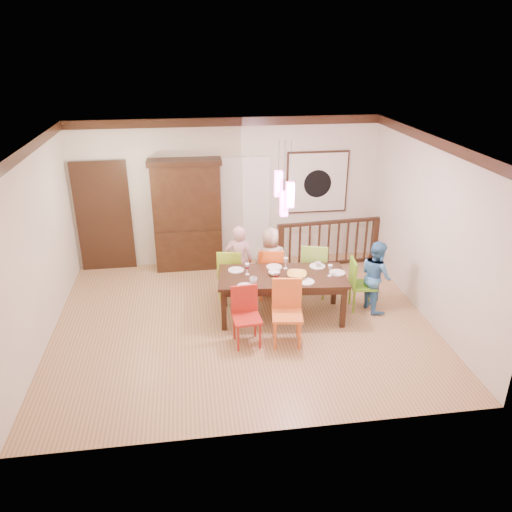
{
  "coord_description": "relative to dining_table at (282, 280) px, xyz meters",
  "views": [
    {
      "loc": [
        -0.76,
        -6.98,
        4.24
      ],
      "look_at": [
        0.26,
        0.31,
        1.02
      ],
      "focal_mm": 35.0,
      "sensor_mm": 36.0,
      "label": 1
    }
  ],
  "objects": [
    {
      "name": "small_bowl",
      "position": [
        -0.12,
        0.03,
        0.12
      ],
      "size": [
        0.24,
        0.24,
        0.06
      ],
      "primitive_type": "imported",
      "rotation": [
        0.0,
        0.0,
        -0.32
      ],
      "color": "white",
      "rests_on": "dining_table"
    },
    {
      "name": "wine_glass_a",
      "position": [
        -0.55,
        0.1,
        0.18
      ],
      "size": [
        0.08,
        0.08,
        0.19
      ],
      "primitive_type": null,
      "color": "#590C19",
      "rests_on": "dining_table"
    },
    {
      "name": "plate_far_right",
      "position": [
        0.64,
        0.24,
        0.09
      ],
      "size": [
        0.26,
        0.26,
        0.01
      ],
      "primitive_type": "cylinder",
      "color": "white",
      "rests_on": "dining_table"
    },
    {
      "name": "crown_molding",
      "position": [
        -0.66,
        -0.1,
        2.16
      ],
      "size": [
        6.0,
        5.0,
        0.16
      ],
      "primitive_type": null,
      "color": "black",
      "rests_on": "wall_back"
    },
    {
      "name": "chair_end_right",
      "position": [
        1.4,
        0.06,
        -0.15
      ],
      "size": [
        0.45,
        0.45,
        0.9
      ],
      "rotation": [
        0.0,
        0.0,
        1.46
      ],
      "color": "#61A71D",
      "rests_on": "floor"
    },
    {
      "name": "person_end_right",
      "position": [
        1.6,
        0.04,
        -0.05
      ],
      "size": [
        0.57,
        0.67,
        1.22
      ],
      "primitive_type": "imported",
      "rotation": [
        0.0,
        0.0,
        1.76
      ],
      "color": "#4383BD",
      "rests_on": "floor"
    },
    {
      "name": "china_hutch",
      "position": [
        -1.47,
        2.19,
        0.43
      ],
      "size": [
        1.38,
        0.46,
        2.18
      ],
      "color": "black",
      "rests_on": "floor"
    },
    {
      "name": "balustrade",
      "position": [
        1.3,
        1.85,
        -0.16
      ],
      "size": [
        2.13,
        0.25,
        0.96
      ],
      "rotation": [
        0.0,
        0.0,
        0.08
      ],
      "color": "black",
      "rests_on": "floor"
    },
    {
      "name": "wine_glass_d",
      "position": [
        0.75,
        -0.13,
        0.18
      ],
      "size": [
        0.08,
        0.08,
        0.19
      ],
      "primitive_type": null,
      "color": "silver",
      "rests_on": "dining_table"
    },
    {
      "name": "chair_far_left",
      "position": [
        -0.77,
        0.83,
        -0.14
      ],
      "size": [
        0.48,
        0.48,
        0.92
      ],
      "rotation": [
        0.0,
        0.0,
        2.99
      ],
      "color": "#A0CD2A",
      "rests_on": "floor"
    },
    {
      "name": "chair_near_mid",
      "position": [
        -0.07,
        -0.8,
        -0.1
      ],
      "size": [
        0.5,
        0.5,
        0.99
      ],
      "rotation": [
        0.0,
        0.0,
        -0.14
      ],
      "color": "orange",
      "rests_on": "floor"
    },
    {
      "name": "wall_back",
      "position": [
        -0.66,
        2.4,
        0.79
      ],
      "size": [
        6.0,
        0.0,
        6.0
      ],
      "primitive_type": "plane",
      "rotation": [
        1.57,
        0.0,
        0.0
      ],
      "color": "beige",
      "rests_on": "floor"
    },
    {
      "name": "dining_table",
      "position": [
        0.0,
        0.0,
        0.0
      ],
      "size": [
        2.12,
        1.12,
        0.75
      ],
      "rotation": [
        0.0,
        0.0,
        -0.1
      ],
      "color": "black",
      "rests_on": "floor"
    },
    {
      "name": "plate_near_left",
      "position": [
        -0.64,
        -0.33,
        0.09
      ],
      "size": [
        0.26,
        0.26,
        0.01
      ],
      "primitive_type": "cylinder",
      "color": "white",
      "rests_on": "dining_table"
    },
    {
      "name": "painting",
      "position": [
        1.14,
        2.36,
        0.94
      ],
      "size": [
        1.25,
        0.06,
        1.25
      ],
      "color": "black",
      "rests_on": "wall_back"
    },
    {
      "name": "person_far_mid",
      "position": [
        -0.04,
        0.85,
        -0.04
      ],
      "size": [
        0.64,
        0.45,
        1.24
      ],
      "primitive_type": "imported",
      "rotation": [
        0.0,
        0.0,
        3.05
      ],
      "color": "#CAAF98",
      "rests_on": "floor"
    },
    {
      "name": "chair_far_mid",
      "position": [
        -0.06,
        0.71,
        -0.12
      ],
      "size": [
        0.49,
        0.49,
        0.95
      ],
      "rotation": [
        0.0,
        0.0,
        2.99
      ],
      "color": "#D65014",
      "rests_on": "floor"
    },
    {
      "name": "cup_right",
      "position": [
        0.64,
        0.21,
        0.13
      ],
      "size": [
        0.12,
        0.12,
        0.1
      ],
      "primitive_type": "imported",
      "rotation": [
        0.0,
        0.0,
        0.19
      ],
      "color": "silver",
      "rests_on": "dining_table"
    },
    {
      "name": "plate_end_right",
      "position": [
        0.9,
        -0.05,
        0.09
      ],
      "size": [
        0.26,
        0.26,
        0.01
      ],
      "primitive_type": "cylinder",
      "color": "white",
      "rests_on": "dining_table"
    },
    {
      "name": "plate_far_left",
      "position": [
        -0.72,
        0.28,
        0.09
      ],
      "size": [
        0.26,
        0.26,
        0.01
      ],
      "primitive_type": "cylinder",
      "color": "white",
      "rests_on": "dining_table"
    },
    {
      "name": "chair_far_right",
      "position": [
        0.71,
        0.68,
        -0.09
      ],
      "size": [
        0.57,
        0.57,
        1.01
      ],
      "rotation": [
        0.0,
        0.0,
        2.84
      ],
      "color": "#77A836",
      "rests_on": "floor"
    },
    {
      "name": "pendant_cluster",
      "position": [
        0.0,
        -0.0,
        1.44
      ],
      "size": [
        0.27,
        0.21,
        1.14
      ],
      "color": "#E845AD",
      "rests_on": "ceiling"
    },
    {
      "name": "wine_glass_c",
      "position": [
        -0.15,
        -0.27,
        0.18
      ],
      "size": [
        0.08,
        0.08,
        0.19
      ],
      "primitive_type": null,
      "color": "#590C19",
      "rests_on": "dining_table"
    },
    {
      "name": "wall_right",
      "position": [
        2.34,
        -0.1,
        0.79
      ],
      "size": [
        0.0,
        5.0,
        5.0
      ],
      "primitive_type": "plane",
      "rotation": [
        1.57,
        0.0,
        -1.57
      ],
      "color": "beige",
      "rests_on": "floor"
    },
    {
      "name": "wall_left",
      "position": [
        -3.66,
        -0.1,
        0.79
      ],
      "size": [
        0.0,
        5.0,
        5.0
      ],
      "primitive_type": "plane",
      "rotation": [
        1.57,
        0.0,
        1.57
      ],
      "color": "beige",
      "rests_on": "floor"
    },
    {
      "name": "white_doorway",
      "position": [
        -0.31,
        2.36,
        0.39
      ],
      "size": [
        0.97,
        0.05,
        2.22
      ],
      "primitive_type": "cube",
      "color": "silver",
      "rests_on": "wall_back"
    },
    {
      "name": "panel_door",
      "position": [
        -3.06,
        2.35,
        0.39
      ],
      "size": [
        1.04,
        0.07,
        2.24
      ],
      "primitive_type": "cube",
      "color": "black",
      "rests_on": "wall_back"
    },
    {
      "name": "wine_glass_b",
      "position": [
        0.1,
        0.24,
        0.18
      ],
      "size": [
        0.08,
        0.08,
        0.19
      ],
      "primitive_type": null,
      "color": "silver",
      "rests_on": "dining_table"
    },
    {
      "name": "serving_bowl",
      "position": [
        0.22,
        -0.11,
        0.12
      ],
      "size": [
        0.38,
        0.38,
        0.08
      ],
      "primitive_type": "imported",
      "rotation": [
        0.0,
        0.0,
        -0.24
      ],
      "color": "gold",
      "rests_on": "dining_table"
    },
    {
      "name": "plate_far_mid",
      "position": [
        -0.08,
        0.31,
        0.09
      ],
      "size": [
        0.26,
        0.26,
        0.01
      ],
      "primitive_type": "cylinder",
      "color": "white",
      "rests_on": "dining_table"
    },
    {
      "name": "person_far_left",
      "position": [
        -0.61,
        0.84,
        -0.01
      ],
      "size": [
        0.52,
        0.38,
        1.31
      ],
      "primitive_type": "imported",
      "rotation": [
        0.0,
        0.0,
        3.01
      ],
      "color": "beige",
      "rests_on": "floor"
    },
    {
      "name": "plate_near_mid",
      "position": [
        0.32,
        -0.3,
        0.09
      ],
      "size": [
        0.26,
        0.26,
        0.01
      ],
      "primitive_type": "cylinder",
      "color": "white",
      "rests_on": "dining_table"
    },
    {
      "name": "napkin",
      "position": [
        -0.09,
        -0.31,
        0.09
      ],
      "size": [
        0.18,
        0.14,
        0.01
      ],
      "primitive_type": "cube",
      "color": "#D83359",
      "rests_on": "dining_table"
    },
    {
      "name": "floor",
      "position": [
        -0.66,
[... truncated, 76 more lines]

